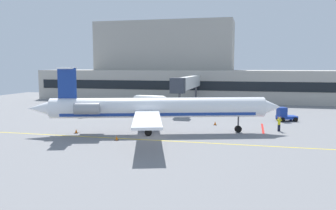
{
  "coord_description": "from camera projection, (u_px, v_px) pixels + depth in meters",
  "views": [
    {
      "loc": [
        11.85,
        -39.9,
        8.63
      ],
      "look_at": [
        0.1,
        8.4,
        3.0
      ],
      "focal_mm": 37.05,
      "sensor_mm": 36.0,
      "label": 1
    }
  ],
  "objects": [
    {
      "name": "marshaller",
      "position": [
        279.0,
        124.0,
        45.8
      ],
      "size": [
        0.77,
        0.47,
        1.99
      ],
      "color": "#191E33",
      "rests_on": "ground"
    },
    {
      "name": "regional_jet",
      "position": [
        155.0,
        108.0,
        44.12
      ],
      "size": [
        31.51,
        25.65,
        8.45
      ],
      "color": "white",
      "rests_on": "ground"
    },
    {
      "name": "fuel_tank",
      "position": [
        150.0,
        99.0,
        76.53
      ],
      "size": [
        8.13,
        2.85,
        2.17
      ],
      "color": "white",
      "rests_on": "ground"
    },
    {
      "name": "belt_loader",
      "position": [
        141.0,
        109.0,
        62.49
      ],
      "size": [
        3.38,
        3.15,
        2.12
      ],
      "color": "#19389E",
      "rests_on": "ground"
    },
    {
      "name": "ground",
      "position": [
        151.0,
        137.0,
        42.29
      ],
      "size": [
        120.0,
        120.0,
        0.11
      ],
      "color": "slate"
    },
    {
      "name": "safety_cone_alpha",
      "position": [
        215.0,
        123.0,
        50.72
      ],
      "size": [
        0.47,
        0.47,
        0.55
      ],
      "color": "orange",
      "rests_on": "ground"
    },
    {
      "name": "jet_bridge_west",
      "position": [
        188.0,
        83.0,
        68.81
      ],
      "size": [
        2.4,
        22.61,
        6.58
      ],
      "color": "silver",
      "rests_on": "ground"
    },
    {
      "name": "pushback_tractor",
      "position": [
        285.0,
        115.0,
        54.29
      ],
      "size": [
        3.36,
        2.78,
        2.18
      ],
      "color": "#19389E",
      "rests_on": "ground"
    },
    {
      "name": "safety_cone_bravo",
      "position": [
        117.0,
        138.0,
        40.3
      ],
      "size": [
        0.47,
        0.47,
        0.55
      ],
      "color": "orange",
      "rests_on": "ground"
    },
    {
      "name": "terminal_building",
      "position": [
        180.0,
        70.0,
        90.6
      ],
      "size": [
        76.7,
        17.42,
        20.32
      ],
      "color": "#ADA89E",
      "rests_on": "ground"
    },
    {
      "name": "safety_cone_charlie",
      "position": [
        76.0,
        131.0,
        44.57
      ],
      "size": [
        0.47,
        0.47,
        0.55
      ],
      "color": "orange",
      "rests_on": "ground"
    },
    {
      "name": "baggage_tug",
      "position": [
        82.0,
        111.0,
        59.67
      ],
      "size": [
        3.56,
        3.53,
        2.04
      ],
      "color": "#E5B20C",
      "rests_on": "ground"
    }
  ]
}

